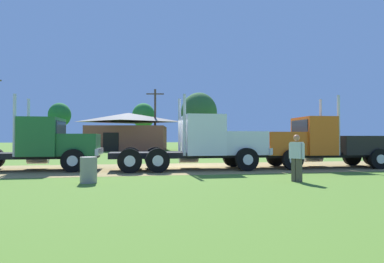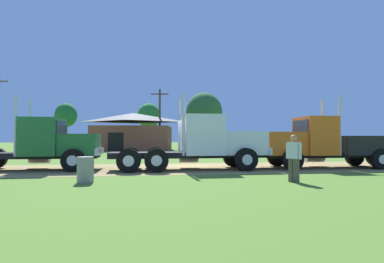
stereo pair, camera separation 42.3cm
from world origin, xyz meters
name	(u,v)px [view 2 (the right image)]	position (x,y,z in m)	size (l,w,h in m)	color
ground_plane	(186,168)	(0.00, 0.00, 0.00)	(200.00, 200.00, 0.00)	#4E7326
dirt_track	(186,168)	(0.00, 0.00, 0.00)	(120.00, 6.31, 0.01)	olive
truck_foreground_white	(207,143)	(1.00, -0.77, 1.31)	(7.84, 2.68, 3.65)	black
truck_near_left	(332,145)	(7.73, -0.87, 1.23)	(8.13, 2.97, 3.77)	black
truck_near_right	(43,145)	(-7.10, 0.06, 1.22)	(7.71, 2.76, 3.60)	black
visitor_standing_near	(294,156)	(3.18, -5.84, 0.92)	(0.44, 0.53, 1.70)	silver
steel_barrel	(85,170)	(-4.21, -4.89, 0.46)	(0.58, 0.58, 0.91)	gray
shed_building	(133,132)	(-3.61, 25.16, 2.30)	(10.77, 8.74, 4.76)	brown
utility_pole_far	(160,118)	(-0.29, 24.06, 4.10)	(2.20, 0.46, 7.71)	brown
tree_left	(66,116)	(-13.76, 33.46, 4.90)	(3.22, 3.22, 6.73)	#513823
tree_mid	(149,116)	(-1.54, 34.03, 4.98)	(3.52, 3.52, 6.96)	#513823
tree_right	(204,113)	(6.72, 31.31, 5.42)	(5.46, 5.46, 8.43)	#513823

